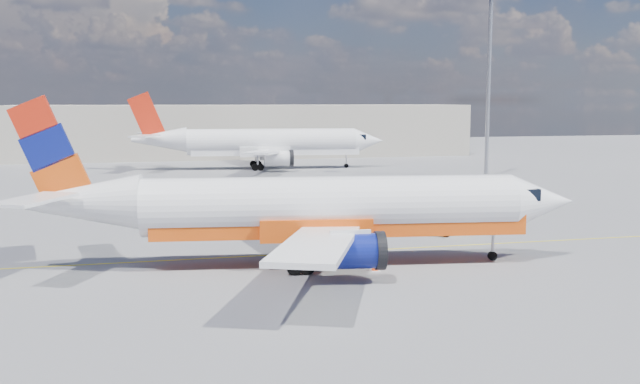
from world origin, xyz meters
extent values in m
plane|color=slate|center=(0.00, 0.00, 0.00)|extent=(240.00, 240.00, 0.00)
cube|color=yellow|center=(0.00, 3.00, 0.01)|extent=(70.00, 0.15, 0.01)
cube|color=#AEA696|center=(5.00, 75.00, 4.00)|extent=(70.00, 14.00, 8.00)
cylinder|color=white|center=(-0.23, 0.03, 3.23)|extent=(19.98, 5.60, 3.05)
cone|color=white|center=(11.34, -1.49, 3.23)|extent=(3.96, 3.49, 3.05)
cone|color=white|center=(-13.14, 1.72, 3.55)|extent=(6.61, 3.69, 2.90)
cube|color=black|center=(10.09, -1.33, 3.73)|extent=(1.78, 2.25, 0.63)
cube|color=#DC4B0D|center=(0.21, -0.03, 2.20)|extent=(19.91, 5.06, 1.08)
cube|color=white|center=(-0.75, 6.43, 2.42)|extent=(4.08, 11.03, 0.72)
cube|color=white|center=(-2.39, -6.03, 2.42)|extent=(6.62, 11.08, 0.72)
cylinder|color=navy|center=(0.74, 3.98, 1.57)|extent=(3.43, 2.11, 1.71)
cylinder|color=navy|center=(-0.31, -4.04, 1.57)|extent=(3.43, 2.11, 1.71)
cylinder|color=black|center=(2.16, 3.79, 1.57)|extent=(0.69, 1.93, 1.89)
cylinder|color=black|center=(1.11, -4.22, 1.57)|extent=(0.69, 1.93, 1.89)
cube|color=#DC4B0D|center=(-14.48, 1.90, 6.29)|extent=(4.21, 0.82, 5.60)
cube|color=white|center=(-14.11, 4.75, 4.13)|extent=(2.76, 4.78, 0.16)
cube|color=white|center=(-14.85, -0.95, 4.13)|extent=(3.71, 4.90, 0.16)
cylinder|color=#9F9FA7|center=(8.67, -1.14, 1.12)|extent=(0.18, 0.18, 1.89)
cylinder|color=black|center=(8.67, -1.14, 0.25)|extent=(0.53, 0.28, 0.50)
cylinder|color=black|center=(-1.73, 2.40, 0.40)|extent=(0.85, 0.44, 0.81)
cylinder|color=black|center=(-2.29, -1.88, 0.40)|extent=(0.85, 0.44, 0.81)
cylinder|color=white|center=(5.74, 53.75, 3.50)|extent=(21.58, 5.21, 3.30)
cone|color=white|center=(18.32, 52.61, 3.50)|extent=(4.17, 3.64, 3.30)
cone|color=white|center=(-8.29, 55.02, 3.84)|extent=(7.05, 3.74, 3.14)
cube|color=black|center=(16.96, 52.73, 4.03)|extent=(1.85, 2.37, 0.68)
cube|color=white|center=(6.22, 53.70, 2.38)|extent=(21.53, 4.63, 1.17)
cube|color=white|center=(4.90, 60.65, 2.62)|extent=(4.86, 12.00, 0.78)
cube|color=white|center=(3.68, 47.11, 2.62)|extent=(6.76, 12.03, 0.78)
cylinder|color=white|center=(6.62, 58.06, 1.70)|extent=(3.65, 2.15, 1.85)
cylinder|color=white|center=(5.83, 49.35, 1.70)|extent=(3.65, 2.15, 1.85)
cylinder|color=black|center=(8.17, 57.92, 1.70)|extent=(0.67, 2.08, 2.04)
cylinder|color=black|center=(7.38, 49.21, 1.70)|extent=(0.67, 2.08, 2.04)
cube|color=red|center=(-9.74, 55.15, 6.80)|extent=(4.57, 0.70, 6.06)
cube|color=white|center=(-9.46, 58.24, 4.47)|extent=(3.16, 5.21, 0.17)
cube|color=white|center=(-10.02, 52.05, 4.47)|extent=(3.88, 5.31, 0.17)
cylinder|color=#9F9FA7|center=(15.41, 52.87, 1.21)|extent=(0.19, 0.19, 2.04)
cylinder|color=black|center=(15.41, 52.87, 0.27)|extent=(0.56, 0.28, 0.54)
cylinder|color=black|center=(4.02, 56.25, 0.44)|extent=(0.90, 0.45, 0.87)
cylinder|color=black|center=(3.60, 51.60, 0.44)|extent=(0.90, 0.45, 0.87)
cylinder|color=black|center=(8.41, 6.94, 0.25)|extent=(0.54, 0.36, 0.50)
cylinder|color=black|center=(8.89, 5.63, 0.25)|extent=(0.54, 0.36, 0.50)
cylinder|color=black|center=(10.28, 7.62, 0.25)|extent=(0.54, 0.36, 0.50)
cylinder|color=black|center=(10.76, 6.31, 0.25)|extent=(0.54, 0.36, 0.50)
cube|color=yellow|center=(9.58, 6.63, 0.75)|extent=(2.91, 2.20, 1.00)
cube|color=black|center=(9.11, 6.45, 1.54)|extent=(1.54, 1.54, 0.60)
cube|color=white|center=(1.61, -1.98, 0.02)|extent=(0.45, 0.45, 0.05)
cone|color=#F13D09|center=(1.61, -1.98, 0.34)|extent=(0.38, 0.38, 0.59)
cylinder|color=#9F9FA7|center=(27.88, 38.08, 10.20)|extent=(0.45, 0.45, 20.40)
camera|label=1|loc=(-9.56, -36.28, 8.77)|focal=40.00mm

